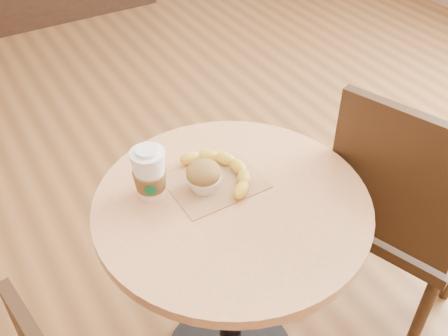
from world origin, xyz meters
The scene contains 6 objects.
cafe_table centered at (-0.01, -0.04, 0.54)m, with size 0.71×0.71×0.75m.
chair_right centered at (0.54, -0.15, 0.52)m, with size 0.53×0.53×0.95m.
kraft_bag centered at (-0.01, 0.04, 0.75)m, with size 0.24×0.18×0.00m, color #A2754E.
coffee_cup centered at (-0.17, 0.09, 0.82)m, with size 0.09×0.09×0.15m.
muffin centered at (-0.04, 0.03, 0.79)m, with size 0.09×0.09×0.08m.
banana centered at (0.02, 0.05, 0.77)m, with size 0.15×0.24×0.03m, color gold, non-canonical shape.
Camera 1 is at (-0.52, -0.86, 1.66)m, focal length 42.00 mm.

